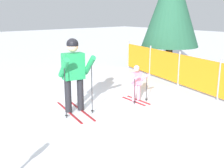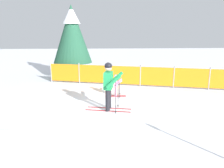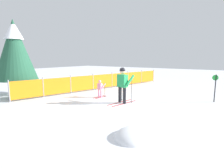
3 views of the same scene
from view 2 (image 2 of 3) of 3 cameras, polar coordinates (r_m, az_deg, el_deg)
ground_plane at (r=8.17m, az=-2.09°, el=-7.12°), size 60.00×60.00×0.00m
skier_adult at (r=8.01m, az=-0.78°, el=0.50°), size 1.74×0.85×1.80m
skier_child at (r=9.85m, az=1.07°, el=0.05°), size 0.96×0.51×1.01m
safety_fence at (r=11.70m, az=11.63°, el=1.94°), size 11.71×3.22×1.16m
conifer_far at (r=14.11m, az=-10.42°, el=12.95°), size 2.42×2.42×4.50m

